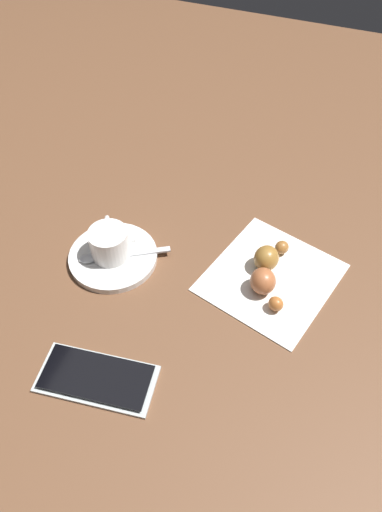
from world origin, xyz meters
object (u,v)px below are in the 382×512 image
Objects in this scene: teaspoon at (110,256)px; cell_phone at (97,378)px; saucer at (113,257)px; sugar_packet at (114,240)px; napkin at (271,277)px; croissant at (267,269)px; espresso_cup at (109,243)px.

teaspoon reaches higher than cell_phone.
cell_phone is (-0.07, 0.19, -0.00)m from saucer.
napkin is (-0.25, -0.03, -0.01)m from sugar_packet.
sugar_packet reaches higher than napkin.
espresso_cup is at bearing 11.34° from croissant.
teaspoon reaches higher than napkin.
saucer is 1.07× the size of teaspoon.
croissant is 0.86× the size of cell_phone.
croissant is (-0.23, -0.05, 0.02)m from saucer.
saucer is 0.01m from teaspoon.
napkin is 0.02m from croissant.
espresso_cup is 0.57× the size of croissant.
sugar_packet is at bearing -73.68° from teaspoon.
cell_phone is at bearing 75.20° from sugar_packet.
croissant is at bearing -166.64° from teaspoon.
sugar_packet is 0.48× the size of croissant.
espresso_cup reaches higher than saucer.
cell_phone is (0.16, 0.24, 0.00)m from napkin.
teaspoon is 0.80× the size of cell_phone.
saucer is at bearing -68.81° from cell_phone.
cell_phone is at bearing 55.50° from napkin.
cell_phone is at bearing 111.94° from espresso_cup.
sugar_packet is 0.24m from croissant.
saucer and cell_phone have the same top height.
espresso_cup is 0.02m from teaspoon.
espresso_cup is 0.03m from sugar_packet.
sugar_packet is (0.01, -0.03, 0.00)m from teaspoon.
napkin is 1.17× the size of cell_phone.
napkin is (-0.24, -0.05, -0.00)m from saucer.
sugar_packet is (0.01, -0.02, -0.02)m from espresso_cup.
saucer is 1.76× the size of espresso_cup.
saucer is 0.03m from espresso_cup.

